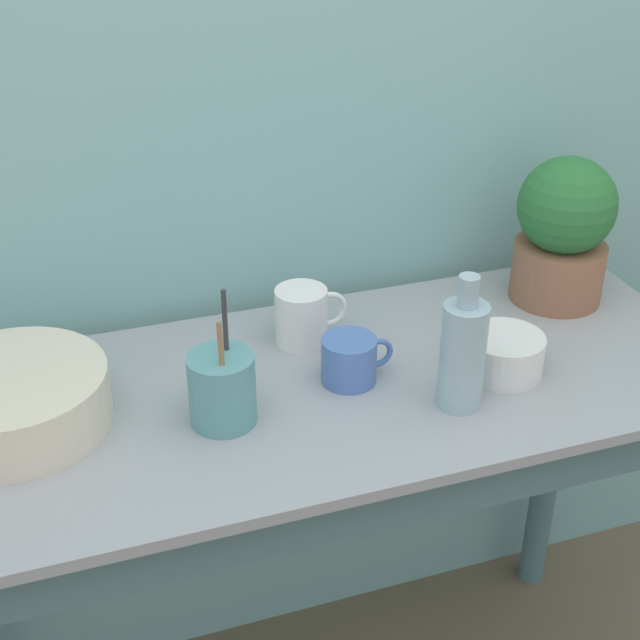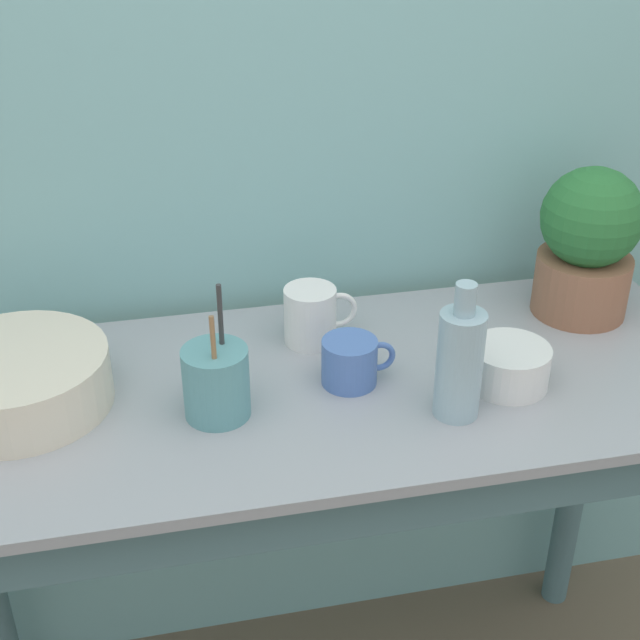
{
  "view_description": "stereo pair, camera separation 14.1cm",
  "coord_description": "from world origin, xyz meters",
  "px_view_note": "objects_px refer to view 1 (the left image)",
  "views": [
    {
      "loc": [
        -0.39,
        -0.88,
        1.69
      ],
      "look_at": [
        0.0,
        0.28,
        0.99
      ],
      "focal_mm": 50.0,
      "sensor_mm": 36.0,
      "label": 1
    },
    {
      "loc": [
        -0.26,
        -0.92,
        1.69
      ],
      "look_at": [
        0.0,
        0.28,
        0.99
      ],
      "focal_mm": 50.0,
      "sensor_mm": 36.0,
      "label": 2
    }
  ],
  "objects_px": {
    "bowl_wash_large": "(14,400)",
    "mug_blue": "(350,360)",
    "bowl_small_enamel_white": "(504,354)",
    "bottle_tall": "(463,353)",
    "utensil_cup": "(222,389)",
    "mug_white": "(303,316)",
    "potted_plant": "(563,230)"
  },
  "relations": [
    {
      "from": "bowl_wash_large",
      "to": "bowl_small_enamel_white",
      "type": "bearing_deg",
      "value": -7.83
    },
    {
      "from": "potted_plant",
      "to": "mug_white",
      "type": "distance_m",
      "value": 0.52
    },
    {
      "from": "mug_white",
      "to": "bowl_small_enamel_white",
      "type": "bearing_deg",
      "value": -35.24
    },
    {
      "from": "mug_white",
      "to": "mug_blue",
      "type": "height_order",
      "value": "mug_white"
    },
    {
      "from": "mug_blue",
      "to": "utensil_cup",
      "type": "xyz_separation_m",
      "value": [
        -0.22,
        -0.04,
        0.02
      ]
    },
    {
      "from": "mug_blue",
      "to": "bowl_small_enamel_white",
      "type": "relative_size",
      "value": 0.93
    },
    {
      "from": "bottle_tall",
      "to": "bowl_wash_large",
      "type": "bearing_deg",
      "value": 165.97
    },
    {
      "from": "mug_white",
      "to": "bowl_small_enamel_white",
      "type": "height_order",
      "value": "mug_white"
    },
    {
      "from": "bowl_wash_large",
      "to": "mug_white",
      "type": "xyz_separation_m",
      "value": [
        0.49,
        0.1,
        0.01
      ]
    },
    {
      "from": "utensil_cup",
      "to": "potted_plant",
      "type": "bearing_deg",
      "value": 14.98
    },
    {
      "from": "bowl_small_enamel_white",
      "to": "potted_plant",
      "type": "bearing_deg",
      "value": 42.15
    },
    {
      "from": "bowl_small_enamel_white",
      "to": "bottle_tall",
      "type": "bearing_deg",
      "value": -151.8
    },
    {
      "from": "bowl_small_enamel_white",
      "to": "bowl_wash_large",
      "type": "bearing_deg",
      "value": 172.17
    },
    {
      "from": "bowl_small_enamel_white",
      "to": "utensil_cup",
      "type": "relative_size",
      "value": 0.61
    },
    {
      "from": "potted_plant",
      "to": "bottle_tall",
      "type": "distance_m",
      "value": 0.43
    },
    {
      "from": "bowl_wash_large",
      "to": "bottle_tall",
      "type": "distance_m",
      "value": 0.69
    },
    {
      "from": "bowl_wash_large",
      "to": "mug_blue",
      "type": "height_order",
      "value": "bowl_wash_large"
    },
    {
      "from": "bottle_tall",
      "to": "utensil_cup",
      "type": "bearing_deg",
      "value": 168.26
    },
    {
      "from": "bottle_tall",
      "to": "bowl_small_enamel_white",
      "type": "relative_size",
      "value": 1.72
    },
    {
      "from": "bowl_wash_large",
      "to": "mug_blue",
      "type": "distance_m",
      "value": 0.53
    },
    {
      "from": "potted_plant",
      "to": "mug_blue",
      "type": "bearing_deg",
      "value": -163.16
    },
    {
      "from": "bowl_small_enamel_white",
      "to": "utensil_cup",
      "type": "height_order",
      "value": "utensil_cup"
    },
    {
      "from": "bowl_wash_large",
      "to": "mug_blue",
      "type": "xyz_separation_m",
      "value": [
        0.53,
        -0.05,
        -0.01
      ]
    },
    {
      "from": "bottle_tall",
      "to": "mug_blue",
      "type": "relative_size",
      "value": 1.84
    },
    {
      "from": "potted_plant",
      "to": "bowl_small_enamel_white",
      "type": "bearing_deg",
      "value": -137.85
    },
    {
      "from": "utensil_cup",
      "to": "mug_blue",
      "type": "bearing_deg",
      "value": 10.92
    },
    {
      "from": "potted_plant",
      "to": "mug_white",
      "type": "height_order",
      "value": "potted_plant"
    },
    {
      "from": "bottle_tall",
      "to": "bowl_small_enamel_white",
      "type": "bearing_deg",
      "value": 28.2
    },
    {
      "from": "mug_blue",
      "to": "bowl_small_enamel_white",
      "type": "bearing_deg",
      "value": -13.24
    },
    {
      "from": "bowl_small_enamel_white",
      "to": "mug_white",
      "type": "bearing_deg",
      "value": 144.76
    },
    {
      "from": "bowl_wash_large",
      "to": "bowl_small_enamel_white",
      "type": "relative_size",
      "value": 2.19
    },
    {
      "from": "bowl_wash_large",
      "to": "bowl_small_enamel_white",
      "type": "xyz_separation_m",
      "value": [
        0.78,
        -0.11,
        -0.01
      ]
    }
  ]
}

